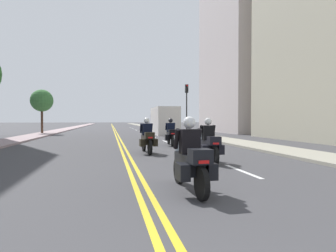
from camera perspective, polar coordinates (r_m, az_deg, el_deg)
The scene contains 14 objects.
ground_plane at distance 48.13m, azimuth -10.32°, elevation -0.63°, with size 264.00×264.00×0.00m, color #3E3D40.
sidewalk_left at distance 48.60m, azimuth -19.10°, elevation -0.59°, with size 2.29×144.00×0.12m, color gray.
sidewalk_right at distance 48.80m, azimuth -1.59°, elevation -0.52°, with size 2.29×144.00×0.12m, color gray.
centreline_yellow_inner at distance 48.13m, azimuth -10.47°, elevation -0.63°, with size 0.12×132.00×0.01m, color yellow.
centreline_yellow_outer at distance 48.14m, azimuth -10.18°, elevation -0.63°, with size 0.12×132.00×0.01m, color yellow.
lane_dashes_white at distance 29.39m, azimuth -3.67°, elevation -1.76°, with size 0.14×56.40×0.01m.
building_right_1 at distance 40.74m, azimuth 15.65°, elevation 17.21°, with size 9.50×13.43×25.58m.
motorcycle_0 at distance 6.20m, azimuth 4.41°, elevation -6.68°, with size 0.78×2.20×1.58m.
motorcycle_1 at distance 10.60m, azimuth 7.88°, elevation -3.46°, with size 0.77×2.20×1.59m.
motorcycle_2 at distance 13.36m, azimuth -4.04°, elevation -2.42°, with size 0.78×2.27×1.62m.
motorcycle_3 at distance 17.40m, azimuth 0.55°, elevation -1.62°, with size 0.78×2.28×1.60m.
traffic_light_near at distance 28.94m, azimuth 3.61°, elevation 4.96°, with size 0.28×0.38×4.95m.
street_tree_1 at distance 34.26m, azimuth -23.11°, elevation 4.49°, with size 2.34×2.34×4.74m.
parked_truck at distance 31.04m, azimuth -0.84°, elevation 0.75°, with size 2.20×6.50×2.80m.
Camera 1 is at (-0.68, -0.11, 1.51)m, focal length 31.68 mm.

